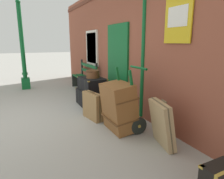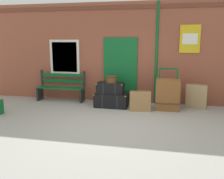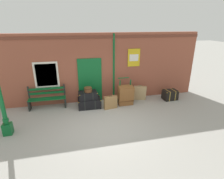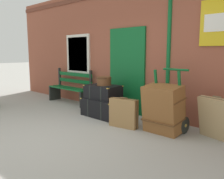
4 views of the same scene
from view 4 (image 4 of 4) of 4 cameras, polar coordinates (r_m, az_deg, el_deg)
The scene contains 10 objects.
ground_plane at distance 4.57m, azimuth -14.92°, elevation -10.96°, with size 60.00×60.00×0.00m, color #A3A099.
brick_facade at distance 6.07m, azimuth 5.98°, elevation 9.48°, with size 10.40×0.35×3.20m.
platform_bench at distance 7.40m, azimuth -9.65°, elevation 0.31°, with size 1.60×0.43×1.01m.
steamer_trunk_base at distance 5.83m, azimuth -1.86°, elevation -4.21°, with size 1.02×0.66×0.43m.
steamer_trunk_middle at distance 5.79m, azimuth -2.10°, elevation -0.55°, with size 0.84×0.59×0.33m.
round_hatbox at distance 5.75m, azimuth -1.89°, elevation 2.13°, with size 0.35×0.35×0.20m.
porters_trolley at distance 4.87m, azimuth 12.92°, elevation -6.28°, with size 0.71×0.59×1.20m.
large_brown_trunk at distance 4.68m, azimuth 11.91°, elevation -4.45°, with size 0.70×0.55×0.93m.
suitcase_beige at distance 4.64m, azimuth 22.99°, elevation -6.23°, with size 0.64×0.41×0.77m.
suitcase_caramel at distance 4.97m, azimuth 2.70°, elevation -5.53°, with size 0.62×0.27×0.62m.
Camera 4 is at (3.70, -2.21, 1.52)m, focal length 39.10 mm.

